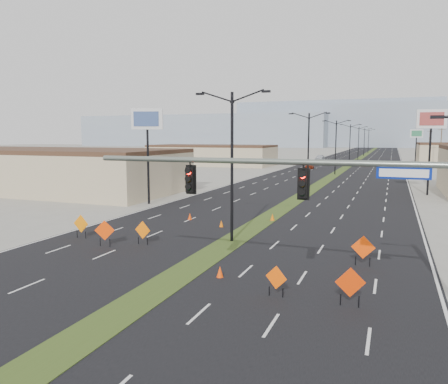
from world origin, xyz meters
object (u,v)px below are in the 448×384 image
(car_left, at_px, (309,166))
(construction_sign_5, at_px, (363,248))
(cone_1, at_px, (221,224))
(construction_sign_1, at_px, (105,231))
(construction_sign_4, at_px, (350,284))
(streetlight_2, at_px, (336,146))
(streetlight_0, at_px, (232,162))
(signal_mast, at_px, (351,197))
(cone_3, at_px, (190,216))
(streetlight_1, at_px, (308,150))
(construction_sign_0, at_px, (81,224))
(streetlight_5, at_px, (364,141))
(cone_2, at_px, (272,217))
(streetlight_6, at_px, (368,140))
(construction_sign_3, at_px, (276,279))
(construction_sign_2, at_px, (143,231))
(pole_sign_west, at_px, (147,126))
(streetlight_3, at_px, (350,143))
(cone_0, at_px, (220,272))
(car_mid, at_px, (358,163))
(pole_sign_east_far, at_px, (417,137))
(streetlight_4, at_px, (358,142))
(pole_sign_east_near, at_px, (431,125))
(car_far, at_px, (320,158))

(car_left, distance_m, construction_sign_5, 72.74)
(cone_1, bearing_deg, construction_sign_1, -119.64)
(construction_sign_4, bearing_deg, streetlight_2, 81.50)
(streetlight_0, bearing_deg, construction_sign_5, -17.57)
(signal_mast, xyz_separation_m, cone_3, (-14.58, 15.96, -4.49))
(streetlight_1, xyz_separation_m, construction_sign_0, (-10.18, -30.96, -4.43))
(streetlight_1, bearing_deg, streetlight_0, -90.00)
(streetlight_5, bearing_deg, signal_mast, -86.74)
(streetlight_1, xyz_separation_m, cone_2, (0.72, -19.95, -5.10))
(streetlight_6, bearing_deg, streetlight_1, -90.00)
(construction_sign_3, distance_m, cone_2, 17.69)
(construction_sign_2, bearing_deg, cone_2, 66.60)
(cone_3, distance_m, pole_sign_west, 13.01)
(streetlight_3, height_order, cone_0, streetlight_3)
(streetlight_3, height_order, construction_sign_1, streetlight_3)
(streetlight_6, relative_size, construction_sign_5, 5.86)
(streetlight_6, relative_size, car_mid, 2.43)
(pole_sign_east_far, bearing_deg, construction_sign_0, -87.48)
(streetlight_4, height_order, cone_3, streetlight_4)
(streetlight_4, height_order, pole_sign_east_far, streetlight_4)
(pole_sign_east_near, bearing_deg, construction_sign_5, -105.72)
(construction_sign_3, height_order, construction_sign_4, construction_sign_4)
(streetlight_2, distance_m, pole_sign_west, 45.73)
(construction_sign_1, bearing_deg, construction_sign_2, 11.90)
(construction_sign_5, height_order, cone_0, construction_sign_5)
(construction_sign_0, bearing_deg, cone_3, 68.28)
(streetlight_4, relative_size, streetlight_5, 1.00)
(construction_sign_1, xyz_separation_m, construction_sign_5, (15.91, 1.54, -0.01))
(streetlight_0, relative_size, pole_sign_west, 1.00)
(streetlight_3, height_order, construction_sign_4, streetlight_3)
(pole_sign_east_near, bearing_deg, pole_sign_west, -153.64)
(streetlight_4, height_order, cone_2, streetlight_4)
(car_mid, distance_m, pole_sign_east_far, 14.44)
(signal_mast, height_order, car_left, signal_mast)
(car_left, xyz_separation_m, construction_sign_1, (-0.25, -72.57, 0.31))
(streetlight_0, distance_m, construction_sign_0, 11.49)
(cone_3, bearing_deg, car_far, 92.41)
(streetlight_5, xyz_separation_m, cone_3, (-6.02, -134.05, -5.11))
(construction_sign_3, xyz_separation_m, cone_1, (-7.80, 13.14, -0.56))
(construction_sign_3, height_order, cone_3, construction_sign_3)
(construction_sign_2, bearing_deg, streetlight_1, 85.26)
(streetlight_1, distance_m, cone_0, 35.85)
(cone_3, distance_m, pole_sign_east_far, 80.42)
(car_far, distance_m, cone_0, 111.17)
(construction_sign_4, bearing_deg, cone_1, 113.87)
(streetlight_4, bearing_deg, construction_sign_2, -92.58)
(streetlight_5, height_order, cone_3, streetlight_5)
(car_far, bearing_deg, streetlight_1, -80.48)
(streetlight_1, bearing_deg, construction_sign_3, -81.69)
(construction_sign_0, distance_m, construction_sign_4, 19.71)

